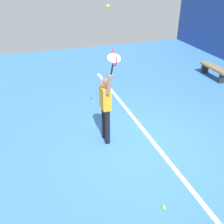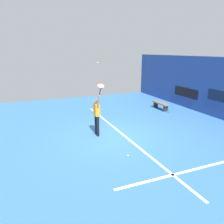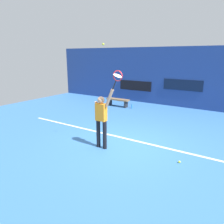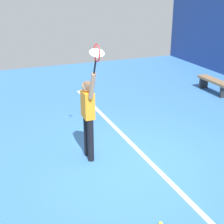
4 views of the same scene
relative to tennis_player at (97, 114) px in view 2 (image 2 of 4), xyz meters
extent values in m
plane|color=#3870B2|center=(0.46, 0.61, -1.01)|extent=(18.00, 18.00, 0.00)
cube|color=#0C1933|center=(0.46, 7.12, 0.27)|extent=(2.20, 0.03, 0.60)
cube|color=black|center=(-2.54, 7.12, 0.01)|extent=(2.20, 0.03, 0.60)
cube|color=white|center=(0.46, 1.10, -1.00)|extent=(10.00, 0.10, 0.01)
cube|color=white|center=(4.05, 2.61, -1.00)|extent=(0.10, 7.00, 0.01)
cylinder|color=black|center=(-0.13, 0.00, -0.55)|extent=(0.13, 0.13, 0.92)
cylinder|color=black|center=(0.12, 0.00, -0.55)|extent=(0.13, 0.13, 0.92)
cube|color=orange|center=(-0.01, 0.00, 0.18)|extent=(0.34, 0.20, 0.55)
sphere|color=tan|center=(-0.01, 0.00, 0.57)|extent=(0.22, 0.22, 0.22)
cylinder|color=tan|center=(0.31, 0.00, 0.67)|extent=(0.31, 0.09, 0.57)
cylinder|color=tan|center=(-0.21, 0.08, 0.21)|extent=(0.09, 0.23, 0.58)
cylinder|color=black|center=(0.48, 0.00, 1.07)|extent=(0.15, 0.03, 0.29)
torus|color=red|center=(0.60, 0.00, 1.34)|extent=(0.41, 0.02, 0.41)
cylinder|color=silver|center=(0.60, 0.00, 1.34)|extent=(0.25, 0.27, 0.11)
sphere|color=#CCE033|center=(0.06, 0.05, 2.22)|extent=(0.07, 0.07, 0.07)
cube|color=olive|center=(-2.70, 5.29, -0.60)|extent=(1.40, 0.36, 0.08)
cube|color=#262628|center=(-3.25, 5.29, -0.83)|extent=(0.08, 0.32, 0.37)
cube|color=#262628|center=(-2.15, 5.29, -0.83)|extent=(0.08, 0.32, 0.37)
cylinder|color=#338CD8|center=(-1.76, 5.29, -0.89)|extent=(0.07, 0.07, 0.24)
sphere|color=#CCE033|center=(2.43, 0.35, -0.98)|extent=(0.07, 0.07, 0.07)
camera|label=1|loc=(5.34, -1.65, 2.96)|focal=42.60mm
camera|label=2|loc=(8.84, -2.92, 2.72)|focal=34.90mm
camera|label=3|loc=(3.91, -5.30, 1.91)|focal=34.95mm
camera|label=4|loc=(5.97, -1.88, 2.47)|focal=53.36mm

